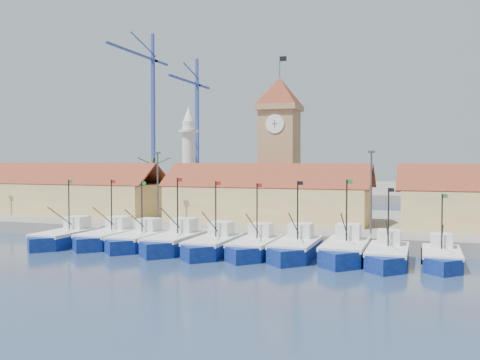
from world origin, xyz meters
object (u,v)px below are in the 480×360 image
at_px(boat_5, 254,248).
at_px(minaret, 189,159).
at_px(boat_0, 64,238).
at_px(clock_tower, 279,143).

bearing_deg(boat_5, minaret, 126.19).
height_order(boat_0, minaret, minaret).
bearing_deg(minaret, clock_tower, -7.61).
xyz_separation_m(boat_5, clock_tower, (-3.60, 23.42, 11.18)).
bearing_deg(clock_tower, boat_5, -81.26).
bearing_deg(minaret, boat_0, -97.28).
xyz_separation_m(boat_5, minaret, (-18.60, 25.43, 8.94)).
bearing_deg(boat_5, clock_tower, 98.74).
bearing_deg(clock_tower, minaret, 172.39).
distance_m(boat_0, boat_5, 21.95).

